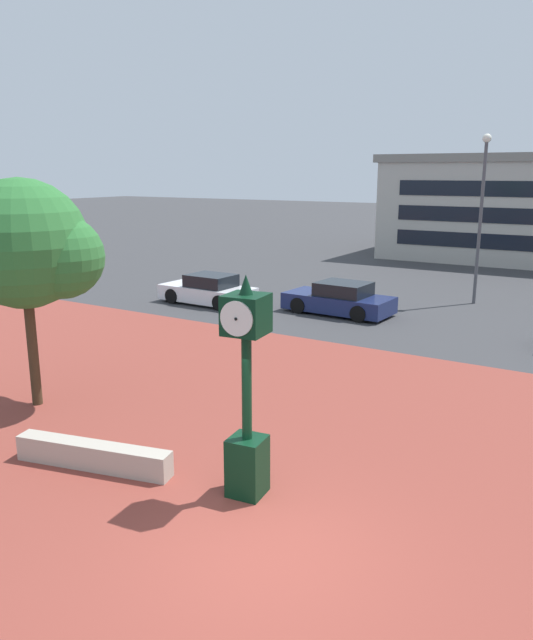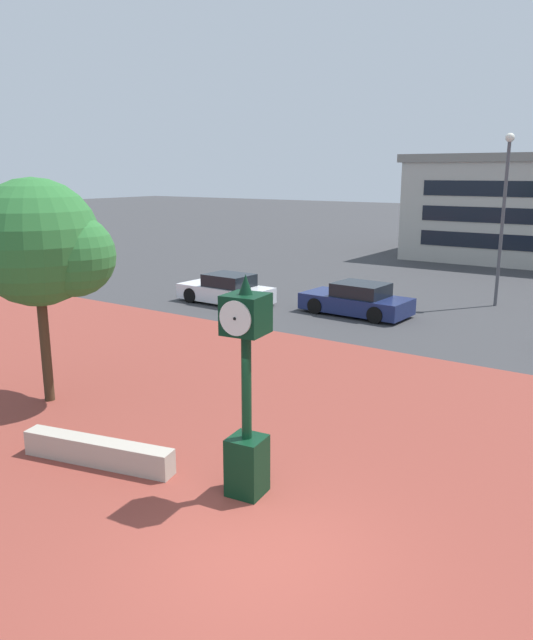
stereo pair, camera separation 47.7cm
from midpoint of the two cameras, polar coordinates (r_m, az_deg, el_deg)
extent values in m
plane|color=#38383A|center=(9.74, -1.56, -20.88)|extent=(200.00, 200.00, 0.00)
cube|color=brown|center=(12.41, 7.52, -12.88)|extent=(44.00, 15.00, 0.01)
cube|color=#ADA393|center=(12.47, -16.90, -11.98)|extent=(3.21, 1.13, 0.50)
cube|color=black|center=(10.98, -3.07, -13.41)|extent=(0.67, 0.67, 1.06)
cylinder|color=black|center=(10.40, -3.17, -6.25)|extent=(0.17, 0.17, 1.86)
cube|color=black|center=(10.04, -3.27, 0.53)|extent=(0.74, 0.74, 0.66)
cylinder|color=white|center=(10.34, -2.37, 0.92)|extent=(0.57, 0.10, 0.57)
sphere|color=black|center=(10.36, -2.32, 0.94)|extent=(0.05, 0.05, 0.05)
cylinder|color=white|center=(9.75, -4.22, 0.11)|extent=(0.57, 0.10, 0.57)
sphere|color=black|center=(9.73, -4.28, 0.08)|extent=(0.05, 0.05, 0.05)
cone|color=black|center=(9.94, -3.31, 3.31)|extent=(0.23, 0.23, 0.33)
cylinder|color=#42301E|center=(15.76, -21.72, -2.53)|extent=(0.24, 0.24, 2.79)
sphere|color=#2D7033|center=(15.30, -22.54, 6.56)|extent=(2.99, 2.99, 2.99)
sphere|color=#2D7033|center=(15.01, -19.36, 5.56)|extent=(1.95, 1.95, 1.95)
cube|color=silver|center=(26.43, -6.02, 2.47)|extent=(4.20, 1.89, 0.64)
cube|color=black|center=(26.20, -5.70, 3.62)|extent=(1.95, 1.57, 0.56)
cylinder|color=black|center=(26.68, -9.27, 2.21)|extent=(0.65, 0.24, 0.64)
cylinder|color=black|center=(27.88, -7.00, 2.77)|extent=(0.65, 0.24, 0.64)
cylinder|color=black|center=(25.04, -4.92, 1.59)|extent=(0.65, 0.24, 0.64)
cylinder|color=black|center=(26.32, -2.72, 2.21)|extent=(0.65, 0.24, 0.64)
cube|color=navy|center=(24.56, 6.13, 1.61)|extent=(4.36, 2.09, 0.64)
cube|color=black|center=(24.35, 6.60, 2.84)|extent=(2.05, 1.71, 0.56)
cylinder|color=black|center=(24.50, 2.42, 1.36)|extent=(0.65, 0.25, 0.64)
cylinder|color=black|center=(25.97, 4.48, 2.03)|extent=(0.65, 0.25, 0.64)
cylinder|color=black|center=(23.23, 7.96, 0.56)|extent=(0.65, 0.25, 0.64)
cylinder|color=black|center=(24.78, 9.78, 1.31)|extent=(0.65, 0.25, 0.64)
cylinder|color=#4C4C51|center=(27.32, 18.75, 8.34)|extent=(0.14, 0.14, 6.69)
sphere|color=white|center=(27.26, 19.32, 15.66)|extent=(0.36, 0.36, 0.36)
camera|label=1|loc=(0.24, -91.34, -0.33)|focal=34.43mm
camera|label=2|loc=(0.24, 88.66, 0.33)|focal=34.43mm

